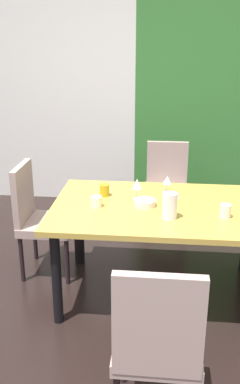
# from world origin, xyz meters

# --- Properties ---
(ground_plane) EXTENTS (5.90, 5.26, 0.02)m
(ground_plane) POSITION_xyz_m (0.00, 0.00, -0.01)
(ground_plane) COLOR black
(back_panel_interior) EXTENTS (3.13, 0.10, 2.78)m
(back_panel_interior) POSITION_xyz_m (-1.38, 2.58, 1.39)
(back_panel_interior) COLOR white
(back_panel_interior) RESTS_ON ground_plane
(dining_table) EXTENTS (1.63, 1.06, 0.75)m
(dining_table) POSITION_xyz_m (0.53, 0.51, 0.67)
(dining_table) COLOR gold
(dining_table) RESTS_ON ground_plane
(chair_left_far) EXTENTS (0.45, 0.44, 0.95)m
(chair_left_far) POSITION_xyz_m (-0.50, 0.76, 0.53)
(chair_left_far) COLOR tan
(chair_left_far) RESTS_ON ground_plane
(chair_head_far) EXTENTS (0.44, 0.45, 0.92)m
(chair_head_far) POSITION_xyz_m (0.57, 1.72, 0.51)
(chair_head_far) COLOR tan
(chair_head_far) RESTS_ON ground_plane
(chair_head_near) EXTENTS (0.44, 0.44, 0.97)m
(chair_head_near) POSITION_xyz_m (0.52, -0.71, 0.53)
(chair_head_near) COLOR tan
(chair_head_near) RESTS_ON ground_plane
(wine_glass_north) EXTENTS (0.07, 0.07, 0.16)m
(wine_glass_north) POSITION_xyz_m (0.33, 0.63, 0.87)
(wine_glass_north) COLOR silver
(wine_glass_north) RESTS_ON dining_table
(wine_glass_west) EXTENTS (0.07, 0.07, 0.13)m
(wine_glass_west) POSITION_xyz_m (0.56, 0.81, 0.85)
(wine_glass_west) COLOR silver
(wine_glass_west) RESTS_ON dining_table
(serving_bowl_front) EXTENTS (0.16, 0.16, 0.05)m
(serving_bowl_front) POSITION_xyz_m (0.40, 0.49, 0.78)
(serving_bowl_front) COLOR silver
(serving_bowl_front) RESTS_ON dining_table
(cup_right) EXTENTS (0.08, 0.08, 0.09)m
(cup_right) POSITION_xyz_m (0.07, 0.67, 0.80)
(cup_right) COLOR #B59518
(cup_right) RESTS_ON dining_table
(cup_near_shelf) EXTENTS (0.08, 0.08, 0.09)m
(cup_near_shelf) POSITION_xyz_m (0.96, 0.34, 0.80)
(cup_near_shelf) COLOR white
(cup_near_shelf) RESTS_ON dining_table
(cup_left) EXTENTS (0.08, 0.08, 0.08)m
(cup_left) POSITION_xyz_m (0.04, 0.44, 0.79)
(cup_left) COLOR #EBEFCB
(cup_left) RESTS_ON dining_table
(pitcher_east) EXTENTS (0.12, 0.10, 0.18)m
(pitcher_east) POSITION_xyz_m (0.58, 0.29, 0.84)
(pitcher_east) COLOR white
(pitcher_east) RESTS_ON dining_table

